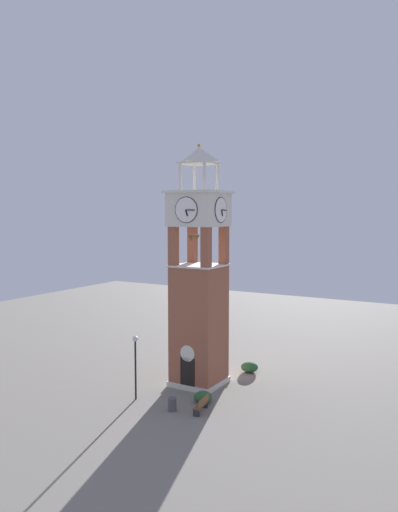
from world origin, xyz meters
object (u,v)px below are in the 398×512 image
at_px(trash_bin, 172,404).
at_px(clock_tower, 199,289).
at_px(lamp_post, 135,356).
at_px(park_bench, 202,404).

bearing_deg(trash_bin, clock_tower, 101.58).
relative_size(clock_tower, trash_bin, 20.76).
bearing_deg(lamp_post, trash_bin, -8.30).
distance_m(clock_tower, trash_bin, 8.13).
bearing_deg(clock_tower, park_bench, -58.31).
height_order(park_bench, lamp_post, lamp_post).
xyz_separation_m(clock_tower, park_bench, (2.69, -4.36, -6.20)).
bearing_deg(park_bench, clock_tower, 121.69).
relative_size(lamp_post, trash_bin, 5.17).
height_order(clock_tower, lamp_post, clock_tower).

